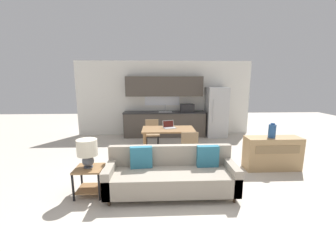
# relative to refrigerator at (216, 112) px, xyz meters

# --- Properties ---
(ground_plane) EXTENTS (20.00, 20.00, 0.00)m
(ground_plane) POSITION_rel_refrigerator_xyz_m (-1.87, -4.21, -0.88)
(ground_plane) COLOR beige
(wall_back) EXTENTS (6.40, 0.07, 2.70)m
(wall_back) POSITION_rel_refrigerator_xyz_m (-1.87, 0.42, 0.47)
(wall_back) COLOR silver
(wall_back) RESTS_ON ground_plane
(kitchen_counter) EXTENTS (2.93, 0.65, 2.15)m
(kitchen_counter) POSITION_rel_refrigerator_xyz_m (-1.85, 0.12, -0.04)
(kitchen_counter) COLOR #4C443D
(kitchen_counter) RESTS_ON ground_plane
(refrigerator) EXTENTS (0.71, 0.78, 1.77)m
(refrigerator) POSITION_rel_refrigerator_xyz_m (0.00, 0.00, 0.00)
(refrigerator) COLOR #B7BABC
(refrigerator) RESTS_ON ground_plane
(dining_table) EXTENTS (1.39, 0.81, 0.74)m
(dining_table) POSITION_rel_refrigerator_xyz_m (-1.84, -2.04, -0.21)
(dining_table) COLOR olive
(dining_table) RESTS_ON ground_plane
(couch) EXTENTS (2.29, 0.80, 0.84)m
(couch) POSITION_rel_refrigerator_xyz_m (-1.88, -4.13, -0.55)
(couch) COLOR #3D2D1E
(couch) RESTS_ON ground_plane
(side_table) EXTENTS (0.48, 0.48, 0.51)m
(side_table) POSITION_rel_refrigerator_xyz_m (-3.34, -4.15, -0.54)
(side_table) COLOR olive
(side_table) RESTS_ON ground_plane
(table_lamp) EXTENTS (0.35, 0.35, 0.51)m
(table_lamp) POSITION_rel_refrigerator_xyz_m (-3.35, -4.13, -0.06)
(table_lamp) COLOR #4C515B
(table_lamp) RESTS_ON side_table
(credenza) EXTENTS (1.24, 0.44, 0.75)m
(credenza) POSITION_rel_refrigerator_xyz_m (0.51, -3.13, -0.51)
(credenza) COLOR tan
(credenza) RESTS_ON ground_plane
(vase) EXTENTS (0.16, 0.16, 0.33)m
(vase) POSITION_rel_refrigerator_xyz_m (0.44, -3.15, 0.02)
(vase) COLOR #234C84
(vase) RESTS_ON credenza
(dining_chair_far_left) EXTENTS (0.45, 0.45, 0.85)m
(dining_chair_far_left) POSITION_rel_refrigerator_xyz_m (-2.29, -1.32, -0.40)
(dining_chair_far_left) COLOR #997A56
(dining_chair_far_left) RESTS_ON ground_plane
(dining_chair_near_right) EXTENTS (0.44, 0.44, 0.85)m
(dining_chair_near_right) POSITION_rel_refrigerator_xyz_m (-1.39, -2.83, -0.40)
(dining_chair_near_right) COLOR #997A56
(dining_chair_near_right) RESTS_ON ground_plane
(laptop) EXTENTS (0.38, 0.34, 0.20)m
(laptop) POSITION_rel_refrigerator_xyz_m (-1.81, -1.95, -0.10)
(laptop) COLOR #B7BABC
(laptop) RESTS_ON dining_table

